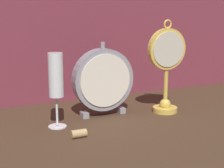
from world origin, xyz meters
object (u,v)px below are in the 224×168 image
object	(u,v)px
mantel_clock_silver	(103,80)
champagne_flute	(56,80)
pocket_watch_on_stand	(166,67)
wine_cork	(79,134)

from	to	relation	value
mantel_clock_silver	champagne_flute	distance (m)	0.18
pocket_watch_on_stand	mantel_clock_silver	world-z (taller)	pocket_watch_on_stand
wine_cork	pocket_watch_on_stand	bearing A→B (deg)	17.11
mantel_clock_silver	champagne_flute	bearing A→B (deg)	-163.63
mantel_clock_silver	champagne_flute	world-z (taller)	mantel_clock_silver
pocket_watch_on_stand	mantel_clock_silver	distance (m)	0.21
pocket_watch_on_stand	mantel_clock_silver	size ratio (longest dim) A/B	1.29
wine_cork	mantel_clock_silver	bearing A→B (deg)	48.09
pocket_watch_on_stand	wine_cork	xyz separation A→B (m)	(-0.34, -0.11, -0.14)
pocket_watch_on_stand	mantel_clock_silver	xyz separation A→B (m)	(-0.20, 0.05, -0.03)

